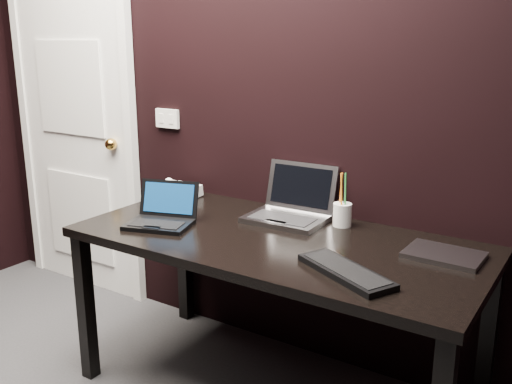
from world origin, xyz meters
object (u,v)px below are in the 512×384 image
Objects in this scene: netbook at (162,217)px; desk at (276,255)px; pen_cup at (342,214)px; closed_laptop at (444,255)px; mobile_phone at (166,199)px; silver_laptop at (290,210)px; door at (75,122)px; ext_keyboard at (346,271)px; desk_phone at (181,190)px.

desk is at bearing 14.51° from netbook.
closed_laptop is at bearing -15.45° from pen_cup.
pen_cup reaches higher than closed_laptop.
pen_cup is at bearing 31.58° from netbook.
closed_laptop is at bearing 13.77° from netbook.
pen_cup is (0.85, 0.18, 0.02)m from mobile_phone.
netbook is at bearing -139.61° from silver_laptop.
door is 2.15m from ext_keyboard.
desk_phone reaches higher than ext_keyboard.
closed_laptop reaches higher than desk.
mobile_phone is (-0.18, 0.23, -0.00)m from netbook.
pen_cup is (0.90, 0.02, 0.02)m from desk_phone.
closed_laptop is (0.64, 0.15, 0.09)m from desk.
desk_phone is at bearing -178.43° from pen_cup.
pen_cup is at bearing 1.57° from desk_phone.
door is 1.60m from silver_laptop.
closed_laptop is 1.37× the size of desk_phone.
silver_laptop is at bearing -4.92° from door.
closed_laptop is (1.16, 0.28, -0.03)m from netbook.
silver_laptop is 0.65m from ext_keyboard.
desk is at bearing -166.82° from closed_laptop.
door is 6.35× the size of netbook.
closed_laptop is (2.29, -0.22, -0.30)m from door.
pen_cup reaches higher than mobile_phone.
ext_keyboard is 1.99× the size of desk_phone.
door is 5.20× the size of ext_keyboard.
mobile_phone is (-0.62, -0.14, -0.01)m from silver_laptop.
pen_cup is at bearing 59.77° from desk.
desk_phone reaches higher than desk.
door is 8.96× the size of pen_cup.
door is 0.96m from desk_phone.
pen_cup is (-0.24, 0.48, 0.04)m from ext_keyboard.
pen_cup reaches higher than ext_keyboard.
desk_phone is at bearing 178.34° from silver_laptop.
desk is (1.65, -0.38, -0.38)m from door.
door is 1.27m from netbook.
mobile_phone is at bearing 127.59° from netbook.
netbook reaches higher than mobile_phone.
ext_keyboard is at bearing -124.62° from closed_laptop.
door is at bearing 163.96° from mobile_phone.
ext_keyboard is 4.50× the size of mobile_phone.
closed_laptop is at bearing -4.49° from desk_phone.
silver_laptop is at bearing 137.17° from ext_keyboard.
door is at bearing 174.41° from closed_laptop.
mobile_phone is (-0.69, 0.10, 0.11)m from desk.
netbook is 0.29m from mobile_phone.
door is 2.32m from closed_laptop.
silver_laptop is at bearing 40.39° from netbook.
pen_cup reaches higher than desk.
silver_laptop reaches higher than mobile_phone.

